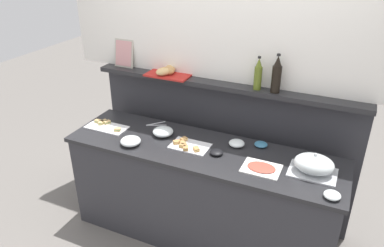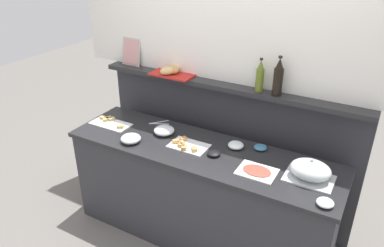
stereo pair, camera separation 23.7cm
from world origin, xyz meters
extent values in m
plane|color=slate|center=(0.00, 0.60, 0.00)|extent=(12.00, 12.00, 0.00)
cube|color=#2D2D33|center=(0.00, 0.00, 0.44)|extent=(2.25, 0.61, 0.88)
cube|color=#232326|center=(0.00, 0.00, 0.90)|extent=(2.29, 0.65, 0.03)
cube|color=#2D2D33|center=(0.00, 0.51, 0.65)|extent=(2.42, 0.08, 1.29)
cube|color=#232326|center=(0.00, 0.46, 1.31)|extent=(2.42, 0.22, 0.04)
cube|color=white|center=(0.00, 0.53, 1.97)|extent=(3.02, 0.08, 1.27)
cube|color=white|center=(-0.92, -0.01, 0.92)|extent=(0.38, 0.19, 0.01)
cube|color=tan|center=(-1.00, 0.01, 0.93)|extent=(0.06, 0.07, 0.01)
cube|color=#66994C|center=(-1.00, 0.01, 0.94)|extent=(0.06, 0.07, 0.01)
cube|color=tan|center=(-1.00, 0.01, 0.95)|extent=(0.06, 0.07, 0.01)
cube|color=tan|center=(-1.05, 0.03, 0.93)|extent=(0.06, 0.04, 0.01)
cube|color=#66994C|center=(-1.05, 0.03, 0.94)|extent=(0.06, 0.04, 0.01)
cube|color=tan|center=(-1.05, 0.03, 0.95)|extent=(0.06, 0.04, 0.01)
cube|color=tan|center=(-0.99, 0.04, 0.93)|extent=(0.06, 0.07, 0.01)
cube|color=#66994C|center=(-0.99, 0.04, 0.94)|extent=(0.06, 0.07, 0.01)
cube|color=tan|center=(-0.99, 0.04, 0.95)|extent=(0.06, 0.07, 0.01)
cube|color=tan|center=(-0.96, 0.04, 0.93)|extent=(0.06, 0.07, 0.01)
cube|color=#66994C|center=(-0.96, 0.04, 0.94)|extent=(0.06, 0.07, 0.01)
cube|color=tan|center=(-0.96, 0.04, 0.95)|extent=(0.06, 0.07, 0.01)
cube|color=tan|center=(-0.79, -0.04, 0.93)|extent=(0.07, 0.06, 0.01)
cube|color=#66994C|center=(-0.79, -0.04, 0.94)|extent=(0.07, 0.06, 0.01)
cube|color=tan|center=(-0.79, -0.04, 0.95)|extent=(0.07, 0.06, 0.01)
cube|color=silver|center=(-0.10, -0.01, 0.92)|extent=(0.32, 0.21, 0.01)
cube|color=#B7844C|center=(-0.11, -0.08, 0.93)|extent=(0.06, 0.07, 0.01)
cube|color=#E5C666|center=(-0.11, -0.08, 0.94)|extent=(0.06, 0.07, 0.01)
cube|color=#B7844C|center=(-0.11, -0.08, 0.95)|extent=(0.06, 0.07, 0.01)
cube|color=#B7844C|center=(-0.18, 0.04, 0.93)|extent=(0.06, 0.07, 0.01)
cube|color=#E5C666|center=(-0.18, 0.04, 0.94)|extent=(0.06, 0.07, 0.01)
cube|color=#B7844C|center=(-0.18, 0.04, 0.95)|extent=(0.06, 0.07, 0.01)
cube|color=#B7844C|center=(-0.22, -0.02, 0.93)|extent=(0.07, 0.07, 0.01)
cube|color=#E5C666|center=(-0.22, -0.02, 0.94)|extent=(0.07, 0.07, 0.01)
cube|color=#B7844C|center=(-0.22, -0.02, 0.95)|extent=(0.07, 0.07, 0.01)
cube|color=#B7844C|center=(-0.02, -0.06, 0.93)|extent=(0.07, 0.07, 0.01)
cube|color=#E5C666|center=(-0.02, -0.06, 0.94)|extent=(0.07, 0.07, 0.01)
cube|color=#B7844C|center=(-0.02, -0.06, 0.95)|extent=(0.07, 0.07, 0.01)
cube|color=#B7844C|center=(-0.14, -0.06, 0.93)|extent=(0.06, 0.05, 0.01)
cube|color=#E5C666|center=(-0.14, -0.06, 0.94)|extent=(0.06, 0.05, 0.01)
cube|color=#B7844C|center=(-0.14, -0.06, 0.95)|extent=(0.06, 0.05, 0.01)
cube|color=#B7844C|center=(-0.16, -0.02, 0.93)|extent=(0.07, 0.07, 0.01)
cube|color=#E5C666|center=(-0.16, -0.02, 0.94)|extent=(0.07, 0.07, 0.01)
cube|color=#B7844C|center=(-0.16, -0.02, 0.95)|extent=(0.07, 0.07, 0.01)
cube|color=white|center=(0.52, -0.09, 0.92)|extent=(0.28, 0.21, 0.01)
ellipsoid|color=#B24738|center=(0.52, -0.09, 0.93)|extent=(0.21, 0.15, 0.01)
cube|color=#B7BABF|center=(0.87, 0.01, 0.92)|extent=(0.34, 0.24, 0.01)
ellipsoid|color=silver|center=(0.87, 0.01, 0.99)|extent=(0.29, 0.23, 0.14)
sphere|color=#B7BABF|center=(0.87, 0.01, 1.07)|extent=(0.02, 0.02, 0.02)
ellipsoid|color=silver|center=(-0.40, 0.07, 0.95)|extent=(0.18, 0.18, 0.07)
ellipsoid|color=#599959|center=(-0.40, 0.07, 0.94)|extent=(0.14, 0.14, 0.04)
ellipsoid|color=silver|center=(0.24, 0.16, 0.94)|extent=(0.13, 0.13, 0.05)
ellipsoid|color=#E5CC66|center=(0.24, 0.16, 0.93)|extent=(0.10, 0.10, 0.03)
ellipsoid|color=silver|center=(-0.56, -0.18, 0.95)|extent=(0.17, 0.17, 0.07)
ellipsoid|color=#BF4C3F|center=(-0.56, -0.18, 0.94)|extent=(0.13, 0.13, 0.04)
ellipsoid|color=silver|center=(1.03, -0.23, 0.94)|extent=(0.11, 0.11, 0.05)
ellipsoid|color=#F28C4C|center=(1.03, -0.23, 0.93)|extent=(0.09, 0.09, 0.03)
ellipsoid|color=black|center=(0.14, -0.03, 0.93)|extent=(0.11, 0.11, 0.04)
ellipsoid|color=teal|center=(0.43, 0.23, 0.93)|extent=(0.11, 0.11, 0.04)
cylinder|color=#B7BABF|center=(-0.56, 0.24, 0.92)|extent=(0.13, 0.14, 0.01)
cylinder|color=#B7BABF|center=(-0.53, 0.21, 0.92)|extent=(0.17, 0.09, 0.01)
sphere|color=#B7BABF|center=(-0.62, 0.17, 0.92)|extent=(0.01, 0.01, 0.01)
cylinder|color=black|center=(0.46, 0.41, 1.44)|extent=(0.08, 0.08, 0.22)
cone|color=black|center=(0.46, 0.41, 1.59)|extent=(0.06, 0.06, 0.08)
cylinder|color=black|center=(0.46, 0.41, 1.64)|extent=(0.03, 0.03, 0.02)
cylinder|color=#56661E|center=(0.31, 0.42, 1.43)|extent=(0.06, 0.06, 0.19)
cone|color=#56661E|center=(0.31, 0.42, 1.56)|extent=(0.05, 0.05, 0.07)
cylinder|color=black|center=(0.31, 0.42, 1.60)|extent=(0.03, 0.03, 0.02)
cube|color=#B2231E|center=(-0.51, 0.43, 1.34)|extent=(0.40, 0.26, 0.02)
ellipsoid|color=tan|center=(-0.53, 0.37, 1.38)|extent=(0.16, 0.18, 0.07)
ellipsoid|color=#B7844C|center=(-0.53, 0.38, 1.38)|extent=(0.14, 0.15, 0.07)
ellipsoid|color=tan|center=(-0.53, 0.48, 1.38)|extent=(0.11, 0.13, 0.06)
ellipsoid|color=#B7844C|center=(-0.50, 0.40, 1.38)|extent=(0.12, 0.11, 0.07)
ellipsoid|color=tan|center=(-0.51, 0.41, 1.38)|extent=(0.14, 0.18, 0.07)
cube|color=#B2AD9E|center=(-1.01, 0.47, 1.46)|extent=(0.20, 0.06, 0.26)
cube|color=#CC8C8C|center=(-1.01, 0.46, 1.46)|extent=(0.17, 0.05, 0.23)
camera|label=1|loc=(1.00, -2.40, 2.46)|focal=34.80mm
camera|label=2|loc=(1.21, -2.29, 2.46)|focal=34.80mm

